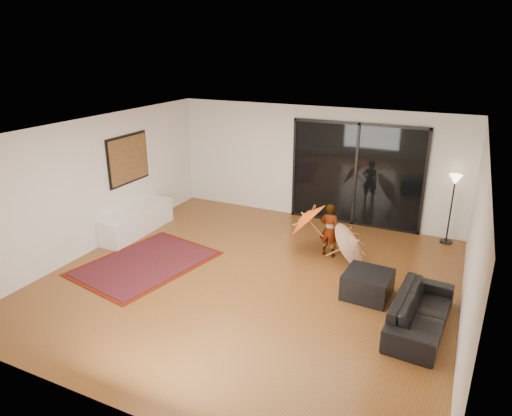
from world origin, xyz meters
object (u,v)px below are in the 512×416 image
Objects in this scene: ottoman at (368,284)px; child at (329,230)px; media_console at (138,221)px; sofa at (421,312)px.

ottoman is 1.67m from child.
media_console is 1.09× the size of sofa.
sofa is 1.69× the size of child.
media_console is at bearing 174.05° from ottoman.
sofa is 2.71m from child.
child is at bearing 8.68° from media_console.
ottoman is at bearing -6.63° from media_console.
ottoman is 0.69× the size of child.
child is (-1.06, 1.25, 0.33)m from ottoman.
media_console is 5.31m from ottoman.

